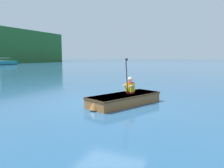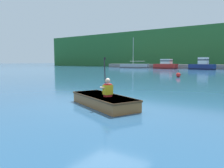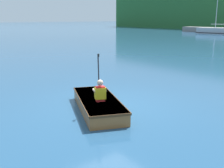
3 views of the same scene
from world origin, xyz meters
name	(u,v)px [view 2 (image 2 of 3)]	position (x,y,z in m)	size (l,w,h in m)	color
ground_plane	(109,103)	(0.00, 0.00, 0.00)	(300.00, 300.00, 0.00)	navy
moored_boat_dock_west_inner	(134,66)	(-19.83, 36.61, 0.46)	(6.56, 3.37, 6.80)	#9EA3A8
moored_boat_dock_east_inner	(202,65)	(-4.94, 35.01, 0.79)	(4.71, 2.00, 2.24)	navy
moored_boat_outer_slip_west	(166,65)	(-12.36, 36.33, 0.76)	(5.01, 2.31, 1.99)	red
rowboat_foreground	(103,100)	(0.15, -0.59, 0.21)	(3.08, 2.09, 0.37)	#935B2D
person_paddler	(108,88)	(0.45, -0.71, 0.65)	(0.42, 0.43, 1.29)	red
channel_buoy	(178,75)	(-2.28, 14.37, 0.22)	(0.44, 0.44, 0.72)	red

